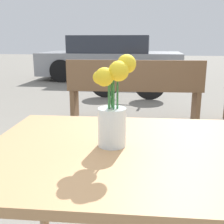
{
  "coord_description": "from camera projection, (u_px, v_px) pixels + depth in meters",
  "views": [
    {
      "loc": [
        0.12,
        -0.94,
        1.11
      ],
      "look_at": [
        -0.03,
        0.01,
        0.86
      ],
      "focal_mm": 45.0,
      "sensor_mm": 36.0,
      "label": 1
    }
  ],
  "objects": [
    {
      "name": "table_front",
      "position": [
        120.0,
        172.0,
        1.04
      ],
      "size": [
        1.04,
        0.86,
        0.73
      ],
      "color": "tan",
      "rests_on": "ground_plane"
    },
    {
      "name": "flower_vase",
      "position": [
        113.0,
        109.0,
        0.99
      ],
      "size": [
        0.15,
        0.14,
        0.33
      ],
      "color": "silver",
      "rests_on": "table_front"
    },
    {
      "name": "bench_near",
      "position": [
        134.0,
        87.0,
        3.85
      ],
      "size": [
        1.86,
        0.5,
        0.85
      ],
      "color": "brown",
      "rests_on": "ground_plane"
    },
    {
      "name": "bicycle",
      "position": [
        127.0,
        82.0,
        5.38
      ],
      "size": [
        1.49,
        0.44,
        0.71
      ],
      "color": "black",
      "rests_on": "ground_plane"
    },
    {
      "name": "parked_car",
      "position": [
        111.0,
        58.0,
        8.1
      ],
      "size": [
        3.97,
        1.99,
        1.22
      ],
      "color": "gray",
      "rests_on": "ground_plane"
    }
  ]
}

